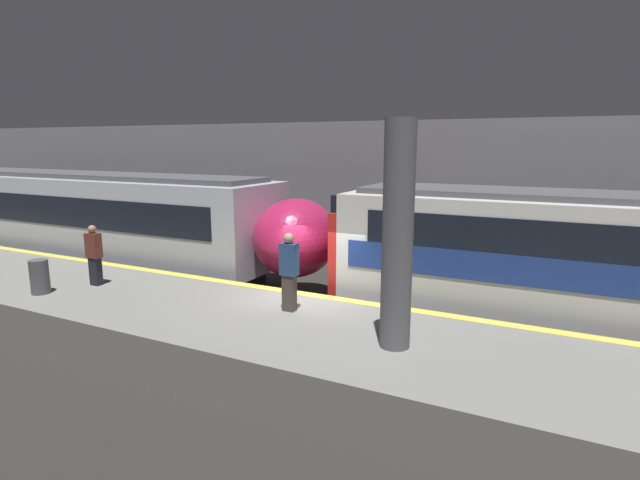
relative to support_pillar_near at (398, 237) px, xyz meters
name	(u,v)px	position (x,y,z in m)	size (l,w,h in m)	color
ground_plane	(309,332)	(-2.97, 2.23, -3.08)	(120.00, 120.00, 0.00)	#282623
platform	(265,340)	(-2.97, 0.23, -2.56)	(40.00, 4.00, 1.05)	slate
station_rear_barrier	(395,198)	(-2.97, 8.86, -0.34)	(50.00, 0.15, 5.48)	gray
support_pillar_near	(398,237)	(0.00, 0.00, 0.00)	(0.55, 0.55, 4.09)	#56565B
train_modern	(64,217)	(-14.84, 4.35, -1.21)	(22.34, 3.09, 3.62)	black
person_waiting	(94,254)	(-8.27, 0.34, -1.21)	(0.38, 0.24, 1.59)	black
person_walking	(289,270)	(-2.71, 0.85, -1.11)	(0.38, 0.24, 1.76)	#473D33
trash_bin	(40,277)	(-8.87, -0.80, -1.62)	(0.44, 0.44, 0.85)	#4C4C51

